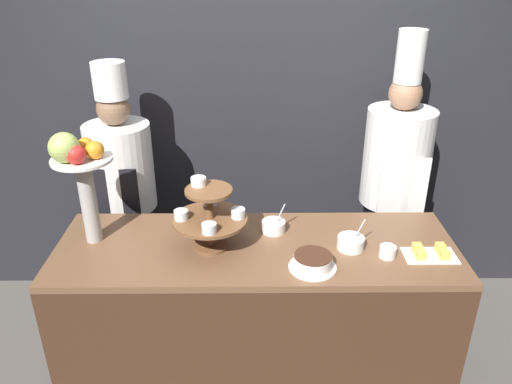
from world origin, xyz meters
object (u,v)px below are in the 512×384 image
fruit_pedestal (79,167)px  cake_round (313,262)px  cake_square_tray (430,253)px  chef_center_left (394,181)px  cup_white (388,252)px  chef_left (124,189)px  serving_bowl_far (274,226)px  serving_bowl_near (351,243)px  tiered_stand (209,215)px

fruit_pedestal → cake_round: fruit_pedestal is taller
cake_round → cake_square_tray: (0.58, 0.09, -0.02)m
cake_square_tray → chef_center_left: 0.74m
chef_center_left → cup_white: bearing=-106.3°
chef_left → serving_bowl_far: bearing=-28.6°
cake_round → cup_white: 0.38m
fruit_pedestal → cup_white: 1.53m
serving_bowl_far → chef_left: size_ratio=0.09×
fruit_pedestal → serving_bowl_near: bearing=-3.3°
serving_bowl_near → chef_center_left: 0.76m
cake_round → chef_center_left: (0.59, 0.83, 0.03)m
cake_square_tray → serving_bowl_far: size_ratio=1.57×
tiered_stand → fruit_pedestal: fruit_pedestal is taller
cup_white → cake_square_tray: (0.21, 0.00, -0.01)m
serving_bowl_near → chef_center_left: size_ratio=0.09×
chef_center_left → tiered_stand: bearing=-149.1°
cake_round → serving_bowl_far: serving_bowl_far is taller
tiered_stand → cake_square_tray: 1.09m
cake_round → cup_white: bearing=13.9°
cake_square_tray → chef_left: (-1.65, 0.74, -0.00)m
cake_round → cup_white: cake_round is taller
cake_square_tray → serving_bowl_far: 0.79m
tiered_stand → chef_center_left: size_ratio=0.20×
cake_round → cake_square_tray: bearing=9.3°
serving_bowl_far → tiered_stand: bearing=-154.7°
serving_bowl_near → chef_center_left: chef_center_left is taller
chef_left → cake_square_tray: bearing=-24.0°
cake_square_tray → chef_center_left: size_ratio=0.13×
cake_round → fruit_pedestal: bearing=167.5°
fruit_pedestal → serving_bowl_near: size_ratio=3.61×
chef_left → chef_center_left: bearing=-0.0°
cup_white → fruit_pedestal: bearing=174.1°
fruit_pedestal → tiered_stand: bearing=-5.4°
tiered_stand → chef_left: 0.88m
cup_white → serving_bowl_near: size_ratio=0.49×
tiered_stand → serving_bowl_far: 0.39m
chef_left → chef_center_left: 1.66m
cake_square_tray → chef_left: 1.81m
cup_white → chef_center_left: chef_center_left is taller
tiered_stand → serving_bowl_near: size_ratio=2.24×
tiered_stand → chef_left: bearing=132.2°
tiered_stand → cake_round: (0.49, -0.19, -0.15)m
tiered_stand → cake_round: bearing=-21.0°
fruit_pedestal → chef_center_left: 1.82m
cake_round → chef_center_left: bearing=54.7°
tiered_stand → serving_bowl_near: 0.71m
serving_bowl_far → chef_center_left: 0.90m
serving_bowl_far → chef_center_left: (0.76, 0.49, 0.03)m
serving_bowl_far → chef_center_left: bearing=33.0°
tiered_stand → cup_white: (0.86, -0.10, -0.16)m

